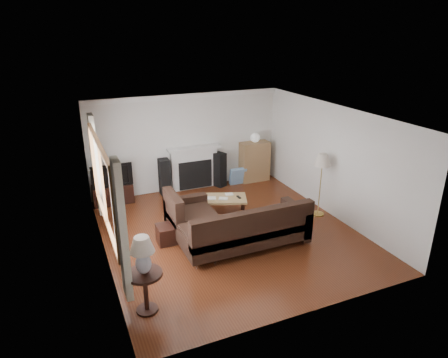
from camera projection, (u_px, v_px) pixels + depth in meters
name	position (u px, v px, depth m)	size (l,w,h in m)	color
room	(230.00, 177.00, 7.92)	(5.10, 5.60, 2.54)	#582713
window	(103.00, 184.00, 6.74)	(0.12, 2.74, 1.54)	brown
curtain_near	(122.00, 231.00, 5.51)	(0.10, 0.35, 2.10)	beige
curtain_far	(96.00, 165.00, 8.12)	(0.10, 0.35, 2.10)	beige
fireplace	(194.00, 168.00, 10.49)	(1.40, 0.26, 1.15)	white
tv_stand	(113.00, 194.00, 9.70)	(0.94, 0.42, 0.47)	black
television	(111.00, 174.00, 9.52)	(0.96, 0.13, 0.55)	black
speaker_left	(165.00, 177.00, 10.14)	(0.26, 0.31, 0.93)	black
speaker_right	(219.00, 170.00, 10.67)	(0.26, 0.31, 0.92)	black
bookshelf	(254.00, 161.00, 11.03)	(0.80, 0.38, 1.10)	olive
globe_lamp	(255.00, 138.00, 10.79)	(0.25, 0.25, 0.25)	white
sectional_sofa	(245.00, 226.00, 7.71)	(2.69, 1.97, 0.87)	black
coffee_table	(222.00, 206.00, 9.10)	(1.09, 0.60, 0.43)	#A2814D
footstool	(168.00, 234.00, 7.96)	(0.42, 0.42, 0.36)	black
floor_lamp	(320.00, 185.00, 8.93)	(0.38, 0.38, 1.46)	#A8893A
side_table	(146.00, 292.00, 5.96)	(0.54, 0.54, 0.67)	black
table_lamp	(143.00, 256.00, 5.74)	(0.36, 0.36, 0.59)	silver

